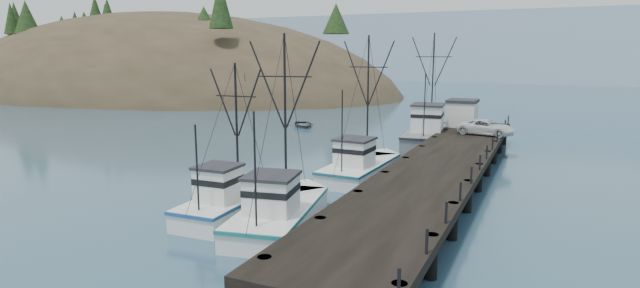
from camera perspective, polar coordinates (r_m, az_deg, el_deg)
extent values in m
plane|color=#2C4C62|center=(29.70, -21.53, -9.08)|extent=(400.00, 400.00, 0.00)
cube|color=black|center=(36.57, 13.69, -2.22)|extent=(6.00, 44.00, 0.50)
cylinder|color=black|center=(19.66, -6.32, -15.37)|extent=(0.56, 0.56, 2.00)
cylinder|color=black|center=(23.72, 0.02, -10.69)|extent=(0.56, 0.56, 2.00)
cylinder|color=black|center=(22.21, 12.60, -12.45)|extent=(0.56, 0.56, 2.00)
cylinder|color=black|center=(28.08, 4.32, -7.33)|extent=(0.56, 0.56, 2.00)
cylinder|color=black|center=(26.82, 14.90, -8.52)|extent=(0.56, 0.56, 2.00)
cylinder|color=black|center=(32.63, 7.41, -4.87)|extent=(0.56, 0.56, 2.00)
cylinder|color=black|center=(31.55, 16.50, -5.75)|extent=(0.56, 0.56, 2.00)
cylinder|color=black|center=(37.29, 9.72, -3.01)|extent=(0.56, 0.56, 2.00)
cylinder|color=black|center=(36.35, 17.66, -3.71)|extent=(0.56, 0.56, 2.00)
cylinder|color=black|center=(42.03, 11.50, -1.56)|extent=(0.56, 0.56, 2.00)
cylinder|color=black|center=(41.20, 18.55, -2.14)|extent=(0.56, 0.56, 2.00)
cylinder|color=black|center=(46.83, 12.92, -0.41)|extent=(0.56, 0.56, 2.00)
cylinder|color=black|center=(46.08, 19.25, -0.90)|extent=(0.56, 0.56, 2.00)
cylinder|color=black|center=(51.66, 14.08, 0.53)|extent=(0.56, 0.56, 2.00)
cylinder|color=black|center=(50.99, 19.82, 0.10)|extent=(0.56, 0.56, 2.00)
cylinder|color=black|center=(56.53, 15.03, 1.31)|extent=(0.56, 0.56, 2.00)
cylinder|color=black|center=(55.91, 20.28, 0.92)|extent=(0.56, 0.56, 2.00)
ellipsoid|color=#382D1E|center=(133.75, -18.19, 3.14)|extent=(132.00, 78.00, 51.00)
ellipsoid|color=black|center=(139.67, -18.68, 5.05)|extent=(109.20, 62.40, 41.60)
ellipsoid|color=black|center=(158.73, -30.92, 3.97)|extent=(57.60, 39.60, 32.40)
cube|color=beige|center=(95.65, -13.25, 5.18)|extent=(4.00, 5.00, 2.80)
cube|color=beige|center=(102.50, -14.54, 5.45)|extent=(4.00, 5.00, 2.80)
cube|color=beige|center=(98.15, -9.24, 5.44)|extent=(4.00, 5.00, 2.80)
cube|color=#9EB2C6|center=(189.65, 21.65, 6.72)|extent=(360.00, 40.00, 26.00)
cube|color=silver|center=(213.15, 8.26, 7.65)|extent=(180.00, 25.00, 18.00)
cube|color=white|center=(91.26, -6.18, 4.47)|extent=(1.00, 3.50, 0.90)
cylinder|color=black|center=(91.02, -6.22, 6.28)|extent=(0.08, 0.08, 6.00)
cube|color=white|center=(91.50, -4.60, 4.51)|extent=(1.00, 3.50, 0.90)
cylinder|color=black|center=(91.25, -4.63, 6.32)|extent=(0.08, 0.08, 6.00)
cube|color=white|center=(95.40, -7.35, 4.69)|extent=(1.00, 3.50, 0.90)
cylinder|color=black|center=(95.17, -7.39, 6.43)|extent=(0.08, 0.08, 6.00)
cube|color=white|center=(96.44, -4.15, 4.81)|extent=(1.00, 3.50, 0.90)
cylinder|color=black|center=(96.21, -4.18, 6.53)|extent=(0.08, 0.08, 6.00)
cube|color=white|center=(87.65, -8.50, 4.17)|extent=(1.00, 3.50, 0.90)
cylinder|color=black|center=(87.39, -8.55, 6.06)|extent=(0.08, 0.08, 6.00)
cube|color=white|center=(97.83, -14.66, 4.58)|extent=(1.00, 3.50, 0.90)
cylinder|color=black|center=(97.60, -14.74, 6.27)|extent=(0.08, 0.08, 6.00)
cube|color=white|center=(27.96, -4.71, -8.61)|extent=(5.04, 9.30, 1.60)
cube|color=white|center=(31.97, -2.19, -6.14)|extent=(3.38, 3.38, 1.60)
cube|color=#1A6A69|center=(27.74, -4.74, -7.24)|extent=(5.15, 9.54, 0.18)
cube|color=silver|center=(26.42, -5.55, -5.78)|extent=(2.83, 2.89, 1.90)
cube|color=#26262B|center=(26.15, -5.59, -3.61)|extent=(3.08, 3.16, 0.16)
cylinder|color=black|center=(27.97, -4.00, 2.93)|extent=(0.14, 0.14, 9.33)
cylinder|color=black|center=(23.90, -7.43, -2.95)|extent=(0.10, 0.10, 5.60)
cube|color=white|center=(30.12, -10.39, -7.35)|extent=(3.28, 7.54, 1.60)
cube|color=white|center=(33.15, -6.90, -5.60)|extent=(2.99, 2.99, 1.60)
cube|color=navy|center=(29.92, -10.43, -6.07)|extent=(3.34, 7.73, 0.18)
cube|color=silver|center=(28.88, -11.53, -4.54)|extent=(2.17, 2.17, 1.90)
cube|color=#26262B|center=(28.63, -11.60, -2.55)|extent=(2.36, 2.37, 0.16)
cylinder|color=black|center=(30.01, -9.50, 1.75)|extent=(0.14, 0.14, 7.71)
cylinder|color=black|center=(27.05, -13.88, -2.67)|extent=(0.10, 0.10, 4.62)
cube|color=white|center=(38.73, 4.60, -3.23)|extent=(3.78, 9.13, 1.60)
cube|color=white|center=(42.84, 6.88, -1.96)|extent=(3.47, 3.47, 1.60)
cube|color=#185563|center=(38.57, 4.61, -2.22)|extent=(3.86, 9.36, 0.18)
cube|color=silver|center=(37.31, 3.97, -0.99)|extent=(2.51, 2.63, 1.90)
cube|color=#26262B|center=(37.12, 3.99, 0.57)|extent=(2.73, 2.86, 0.16)
cylinder|color=black|center=(39.10, 5.49, 5.22)|extent=(0.14, 0.14, 9.63)
cylinder|color=black|center=(34.89, 2.53, 1.46)|extent=(0.10, 0.10, 5.78)
cube|color=slate|center=(52.37, 12.29, 0.46)|extent=(5.32, 12.12, 2.20)
cube|color=slate|center=(58.14, 12.93, 1.39)|extent=(4.05, 4.05, 2.20)
cube|color=black|center=(52.21, 12.33, 1.54)|extent=(5.44, 12.42, 0.18)
cube|color=silver|center=(50.54, 12.20, 2.86)|extent=(3.19, 3.60, 2.60)
cube|color=#26262B|center=(50.38, 12.26, 4.42)|extent=(3.47, 3.93, 0.16)
cylinder|color=black|center=(53.51, 12.75, 7.08)|extent=(0.14, 0.14, 9.74)
cylinder|color=black|center=(47.38, 11.86, 4.37)|extent=(0.10, 0.10, 5.84)
cube|color=silver|center=(54.10, 15.93, 3.28)|extent=(2.80, 3.00, 2.50)
cube|color=#26262B|center=(53.95, 16.00, 4.76)|extent=(3.00, 3.20, 0.30)
imported|color=silver|center=(48.99, 18.46, 1.82)|extent=(5.48, 3.20, 1.43)
imported|color=#505459|center=(65.64, -1.98, 1.98)|extent=(5.72, 6.00, 1.01)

